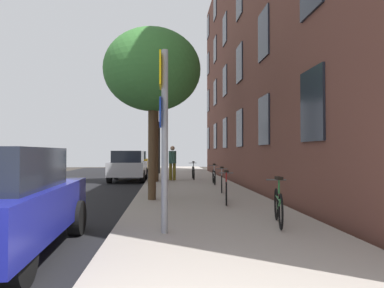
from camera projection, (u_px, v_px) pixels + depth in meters
name	position (u px, v px, depth m)	size (l,w,h in m)	color
ground_plane	(115.00, 185.00, 16.78)	(41.80, 41.80, 0.00)	#332D28
road_asphalt	(69.00, 186.00, 16.62)	(7.00, 38.00, 0.01)	black
sidewalk	(189.00, 184.00, 17.03)	(4.20, 38.00, 0.12)	#9E9389
building_facade	(245.00, 45.00, 16.87)	(0.56, 27.00, 13.17)	brown
sign_post	(163.00, 126.00, 6.45)	(0.16, 0.60, 3.29)	gray
traffic_light	(158.00, 138.00, 24.27)	(0.43, 0.24, 3.49)	black
tree_near	(152.00, 71.00, 10.99)	(2.96, 2.96, 5.22)	#4C3823
tree_far	(155.00, 73.00, 17.69)	(3.38, 3.38, 6.85)	#4C3823
bicycle_0	(278.00, 206.00, 7.14)	(0.51, 1.62, 0.96)	black
bicycle_1	(226.00, 190.00, 10.09)	(0.44, 1.59, 0.94)	black
bicycle_2	(222.00, 182.00, 13.11)	(0.44, 1.65, 0.92)	black
bicycle_3	(214.00, 176.00, 16.11)	(0.42, 1.69, 0.93)	black
bicycle_4	(193.00, 172.00, 19.05)	(0.42, 1.67, 0.96)	black
pedestrian_0	(172.00, 161.00, 18.57)	(0.44, 0.44, 1.76)	olive
car_0	(1.00, 201.00, 5.30)	(1.88, 4.19, 1.62)	navy
car_1	(128.00, 166.00, 19.21)	(1.86, 3.97, 1.62)	#B7B7BC
car_2	(136.00, 161.00, 28.10)	(1.96, 4.34, 1.62)	orange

